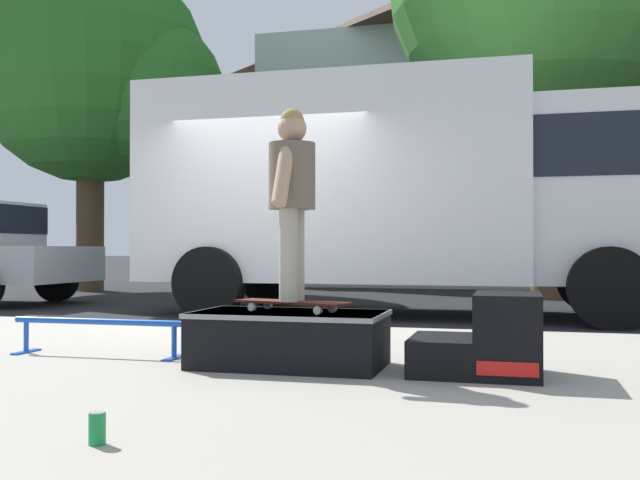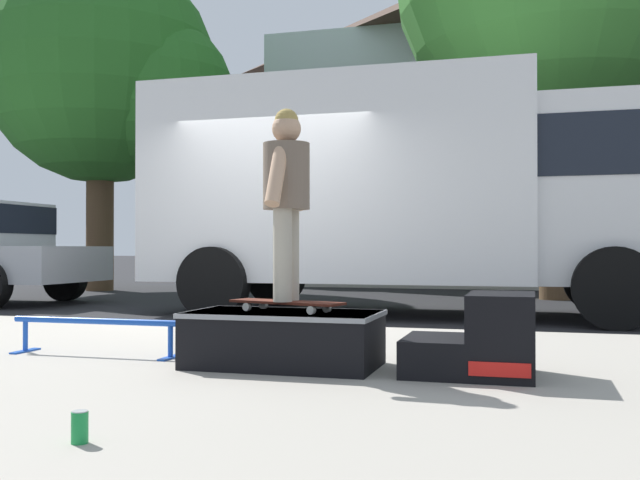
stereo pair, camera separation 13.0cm
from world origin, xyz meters
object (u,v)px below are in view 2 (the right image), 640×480
(kicker_ramp, at_px, (481,341))
(skateboard, at_px, (286,303))
(skater_kid, at_px, (286,188))
(street_tree_main, at_px, (112,75))
(grind_rail, at_px, (96,328))
(soda_can, at_px, (80,427))
(skate_box, at_px, (284,337))
(box_truck, at_px, (416,186))

(kicker_ramp, distance_m, skateboard, 1.24)
(skater_kid, bearing_deg, street_tree_main, 127.20)
(grind_rail, bearing_deg, soda_can, -58.49)
(soda_can, bearing_deg, street_tree_main, 121.22)
(grind_rail, xyz_separation_m, skater_kid, (1.47, -0.11, 0.95))
(skate_box, bearing_deg, kicker_ramp, -0.02)
(grind_rail, relative_size, soda_can, 10.59)
(skate_box, distance_m, skater_kid, 0.96)
(kicker_ramp, relative_size, skateboard, 0.95)
(kicker_ramp, height_order, soda_can, kicker_ramp)
(skater_kid, bearing_deg, skateboard, 180.00)
(skateboard, relative_size, box_truck, 0.12)
(skater_kid, relative_size, box_truck, 0.18)
(skater_kid, bearing_deg, grind_rail, 175.58)
(grind_rail, distance_m, skateboard, 1.49)
(street_tree_main, bearing_deg, kicker_ramp, -48.19)
(skateboard, bearing_deg, box_truck, 89.43)
(kicker_ramp, distance_m, grind_rail, 2.69)
(kicker_ramp, relative_size, street_tree_main, 0.11)
(skateboard, bearing_deg, skater_kid, 0.00)
(soda_can, distance_m, box_truck, 7.36)
(skater_kid, bearing_deg, box_truck, 89.43)
(skate_box, bearing_deg, skateboard, 6.51)
(kicker_ramp, xyz_separation_m, grind_rail, (-2.69, 0.12, -0.01))
(skate_box, distance_m, grind_rail, 1.46)
(skater_kid, xyz_separation_m, box_truck, (0.05, 5.21, 0.43))
(kicker_ramp, xyz_separation_m, skateboard, (-1.22, 0.00, 0.20))
(grind_rail, xyz_separation_m, soda_can, (1.29, -2.10, -0.13))
(soda_can, bearing_deg, kicker_ramp, 54.83)
(skate_box, bearing_deg, street_tree_main, 127.14)
(skateboard, height_order, soda_can, skateboard)
(grind_rail, relative_size, box_truck, 0.19)
(skater_kid, height_order, box_truck, box_truck)
(skateboard, bearing_deg, soda_can, -95.10)
(box_truck, bearing_deg, soda_can, -91.83)
(skater_kid, distance_m, box_truck, 5.22)
(skater_kid, bearing_deg, skate_box, -173.49)
(kicker_ramp, xyz_separation_m, soda_can, (-1.40, -1.99, -0.14))
(grind_rail, distance_m, soda_can, 2.47)
(skateboard, relative_size, soda_can, 6.39)
(skateboard, distance_m, box_truck, 5.34)
(kicker_ramp, height_order, skater_kid, skater_kid)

